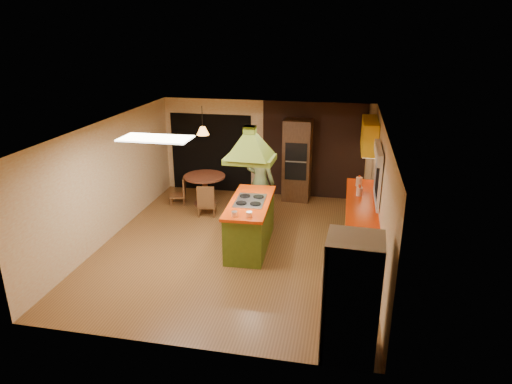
% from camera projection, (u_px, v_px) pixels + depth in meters
% --- Properties ---
extents(ground, '(6.50, 6.50, 0.00)m').
position_uv_depth(ground, '(238.00, 245.00, 9.43)').
color(ground, brown).
rests_on(ground, ground).
extents(room_walls, '(5.50, 6.50, 6.50)m').
position_uv_depth(room_walls, '(237.00, 189.00, 9.00)').
color(room_walls, beige).
rests_on(room_walls, ground).
extents(ceiling_plane, '(6.50, 6.50, 0.00)m').
position_uv_depth(ceiling_plane, '(236.00, 126.00, 8.58)').
color(ceiling_plane, silver).
rests_on(ceiling_plane, room_walls).
extents(brick_panel, '(2.64, 0.03, 2.50)m').
position_uv_depth(brick_panel, '(313.00, 151.00, 11.75)').
color(brick_panel, '#381E14').
rests_on(brick_panel, ground).
extents(nook_opening, '(2.20, 0.03, 2.10)m').
position_uv_depth(nook_opening, '(211.00, 153.00, 12.33)').
color(nook_opening, black).
rests_on(nook_opening, ground).
extents(right_counter, '(0.62, 3.05, 0.92)m').
position_uv_depth(right_counter, '(360.00, 223.00, 9.37)').
color(right_counter, olive).
rests_on(right_counter, ground).
extents(upper_cabinets, '(0.34, 1.40, 0.70)m').
position_uv_depth(upper_cabinets, '(370.00, 135.00, 10.32)').
color(upper_cabinets, yellow).
rests_on(upper_cabinets, room_walls).
extents(window_right, '(0.12, 1.35, 1.06)m').
position_uv_depth(window_right, '(379.00, 165.00, 8.70)').
color(window_right, black).
rests_on(window_right, room_walls).
extents(fluor_panel, '(1.20, 0.60, 0.03)m').
position_uv_depth(fluor_panel, '(156.00, 138.00, 7.68)').
color(fluor_panel, white).
rests_on(fluor_panel, ceiling_plane).
extents(kitchen_island, '(0.88, 2.01, 1.00)m').
position_uv_depth(kitchen_island, '(250.00, 223.00, 9.25)').
color(kitchen_island, '#556B1A').
rests_on(kitchen_island, ground).
extents(range_hood, '(0.96, 0.70, 0.78)m').
position_uv_depth(range_hood, '(250.00, 139.00, 8.66)').
color(range_hood, olive).
rests_on(range_hood, ceiling_plane).
extents(man, '(0.79, 0.63, 1.89)m').
position_uv_depth(man, '(260.00, 182.00, 10.35)').
color(man, '#4A562D').
rests_on(man, ground).
extents(refrigerator, '(0.76, 0.72, 1.76)m').
position_uv_depth(refrigerator, '(351.00, 298.00, 6.02)').
color(refrigerator, silver).
rests_on(refrigerator, ground).
extents(wall_oven, '(0.71, 0.62, 2.10)m').
position_uv_depth(wall_oven, '(297.00, 160.00, 11.63)').
color(wall_oven, '#4E2F19').
rests_on(wall_oven, ground).
extents(dining_table, '(1.03, 1.03, 0.77)m').
position_uv_depth(dining_table, '(205.00, 184.00, 11.44)').
color(dining_table, brown).
rests_on(dining_table, ground).
extents(chair_left, '(0.46, 0.46, 0.70)m').
position_uv_depth(chair_left, '(178.00, 191.00, 11.55)').
color(chair_left, brown).
rests_on(chair_left, ground).
extents(chair_near, '(0.48, 0.48, 0.78)m').
position_uv_depth(chair_near, '(207.00, 199.00, 10.85)').
color(chair_near, brown).
rests_on(chair_near, ground).
extents(pendant_lamp, '(0.37, 0.37, 0.20)m').
position_uv_depth(pendant_lamp, '(203.00, 131.00, 10.98)').
color(pendant_lamp, '#FF9E3F').
rests_on(pendant_lamp, ceiling_plane).
extents(canister_large, '(0.14, 0.14, 0.20)m').
position_uv_depth(canister_large, '(359.00, 182.00, 10.11)').
color(canister_large, beige).
rests_on(canister_large, right_counter).
extents(canister_medium, '(0.16, 0.16, 0.18)m').
position_uv_depth(canister_medium, '(359.00, 192.00, 9.54)').
color(canister_medium, beige).
rests_on(canister_medium, right_counter).
extents(canister_small, '(0.14, 0.14, 0.15)m').
position_uv_depth(canister_small, '(359.00, 190.00, 9.69)').
color(canister_small, beige).
rests_on(canister_small, right_counter).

